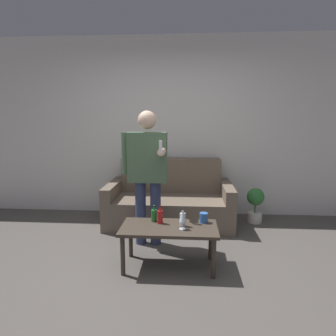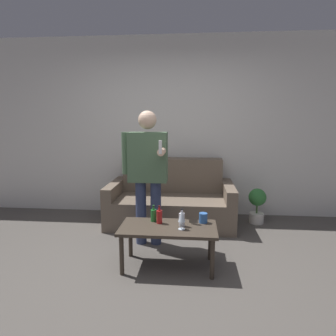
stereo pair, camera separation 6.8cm
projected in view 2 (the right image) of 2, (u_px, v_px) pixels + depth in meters
ground_plane at (153, 285)px, 2.72m from camera, size 16.00×16.00×0.00m
wall_back at (172, 127)px, 4.59m from camera, size 8.00×0.06×2.70m
couch at (171, 201)px, 4.32m from camera, size 1.75×0.92×0.89m
coffee_table at (168, 232)px, 2.99m from camera, size 0.96×0.49×0.43m
bottle_orange at (159, 216)px, 3.06m from camera, size 0.06×0.06×0.19m
bottle_green at (182, 219)px, 2.97m from camera, size 0.06×0.06×0.18m
bottle_dark at (154, 215)px, 3.12m from camera, size 0.06×0.06×0.17m
wine_glass_near at (182, 217)px, 2.88m from camera, size 0.07×0.07×0.18m
cup_on_table at (203, 218)px, 3.08m from camera, size 0.09×0.09×0.10m
person_standing_front at (147, 168)px, 3.46m from camera, size 0.53×0.42×1.58m
potted_plant at (257, 203)px, 4.26m from camera, size 0.25×0.25×0.50m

